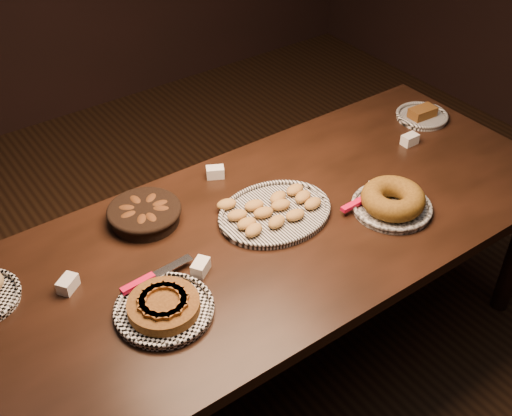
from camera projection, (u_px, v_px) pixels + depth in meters
ground at (268, 360)px, 2.78m from camera, size 5.00×5.00×0.00m
buffet_table at (270, 243)px, 2.36m from camera, size 2.40×1.00×0.75m
apple_tart_plate at (164, 307)px, 1.98m from camera, size 0.34×0.32×0.06m
madeleine_platter at (274, 212)px, 2.35m from camera, size 0.44×0.36×0.05m
bundt_cake_plate at (392, 201)px, 2.37m from camera, size 0.33×0.30×0.09m
croissant_basket at (145, 213)px, 2.32m from camera, size 0.32×0.32×0.07m
loaf_plate at (422, 115)px, 2.90m from camera, size 0.24×0.24×0.06m
tent_cards at (264, 205)px, 2.38m from camera, size 1.61×0.53×0.04m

